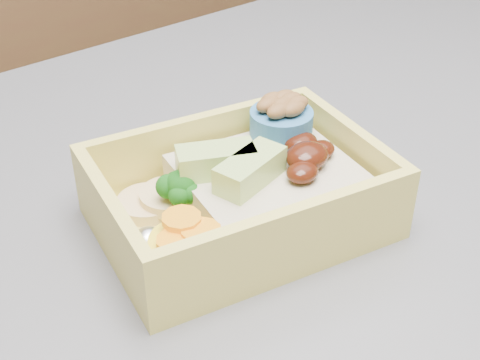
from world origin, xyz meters
TOP-DOWN VIEW (x-y plane):
  - bento_box at (-0.13, -0.03)m, footprint 0.21×0.17m

SIDE VIEW (x-z plane):
  - bento_box at x=-0.13m, z-range 0.91..0.98m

